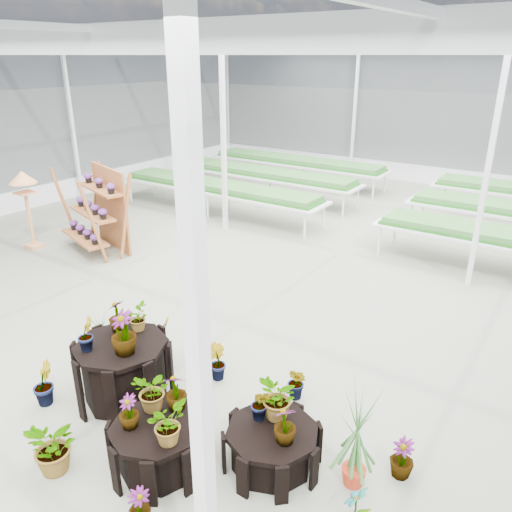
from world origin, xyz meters
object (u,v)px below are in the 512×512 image
Objects in this scene: bird_table at (28,210)px; plinth_mid at (159,445)px; plinth_tall at (124,371)px; plinth_low at (272,447)px; shelf_rack at (94,211)px.

plinth_mid is at bearing -45.04° from bird_table.
plinth_tall reaches higher than plinth_low.
shelf_rack is at bearing 145.77° from plinth_mid.
bird_table is (-1.37, -0.75, -0.03)m from shelf_rack.
plinth_tall is 2.21m from plinth_low.
plinth_tall reaches higher than plinth_mid.
plinth_mid is 0.58× the size of bird_table.
plinth_tall is 1.35m from plinth_mid.
plinth_low is (2.20, 0.10, -0.18)m from plinth_tall.
shelf_rack is 1.03× the size of bird_table.
plinth_mid is 7.08m from shelf_rack.
plinth_low is 0.56× the size of shelf_rack.
shelf_rack is (-6.82, 3.26, 0.70)m from plinth_low.
bird_table is (-5.99, 2.61, 0.50)m from plinth_tall.
plinth_tall is 0.65× the size of shelf_rack.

